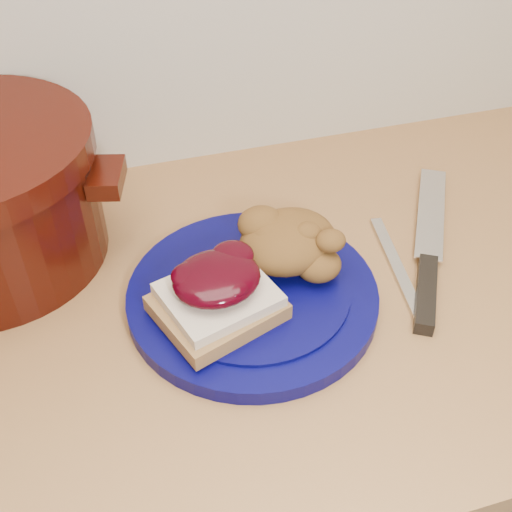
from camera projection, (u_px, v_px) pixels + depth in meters
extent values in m
cube|color=beige|center=(247.00, 498.00, 1.05)|extent=(4.00, 0.60, 0.86)
cylinder|color=#050445|center=(253.00, 296.00, 0.72)|extent=(0.34, 0.34, 0.02)
cube|color=olive|center=(217.00, 307.00, 0.68)|extent=(0.15, 0.14, 0.02)
cube|color=beige|center=(218.00, 295.00, 0.67)|extent=(0.13, 0.12, 0.01)
ellipsoid|color=black|center=(217.00, 278.00, 0.66)|extent=(0.11, 0.10, 0.03)
ellipsoid|color=brown|center=(288.00, 241.00, 0.73)|extent=(0.14, 0.12, 0.06)
cube|color=black|center=(426.00, 293.00, 0.73)|extent=(0.08, 0.11, 0.02)
cube|color=silver|center=(431.00, 211.00, 0.84)|extent=(0.12, 0.18, 0.00)
cube|color=silver|center=(397.00, 266.00, 0.77)|extent=(0.04, 0.18, 0.00)
cube|color=black|center=(106.00, 177.00, 0.72)|extent=(0.05, 0.07, 0.02)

